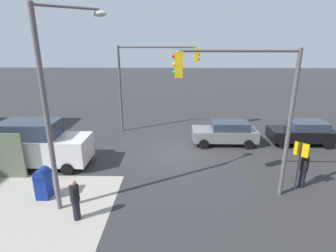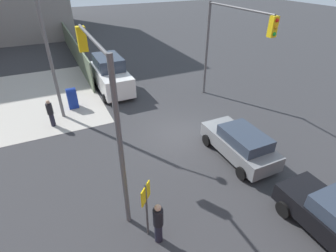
# 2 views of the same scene
# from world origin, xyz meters

# --- Properties ---
(ground_plane) EXTENTS (120.00, 120.00, 0.00)m
(ground_plane) POSITION_xyz_m (0.00, 0.00, 0.00)
(ground_plane) COLOR #333335
(sidewalk_corner) EXTENTS (12.00, 12.00, 0.01)m
(sidewalk_corner) POSITION_xyz_m (9.00, 9.00, 0.01)
(sidewalk_corner) COLOR #ADA89E
(sidewalk_corner) RESTS_ON ground
(construction_fence) EXTENTS (23.35, 0.12, 2.40)m
(construction_fence) POSITION_xyz_m (19.68, 3.20, 1.20)
(construction_fence) COLOR #607056
(construction_fence) RESTS_ON ground
(traffic_signal_nw_corner) EXTENTS (5.09, 0.36, 6.50)m
(traffic_signal_nw_corner) POSITION_xyz_m (-2.58, 4.50, 4.61)
(traffic_signal_nw_corner) COLOR #59595B
(traffic_signal_nw_corner) RESTS_ON ground
(traffic_signal_se_corner) EXTENTS (6.05, 0.36, 6.50)m
(traffic_signal_se_corner) POSITION_xyz_m (2.17, -4.50, 4.66)
(traffic_signal_se_corner) COLOR #59595B
(traffic_signal_se_corner) RESTS_ON ground
(street_lamp_corner) EXTENTS (2.28, 1.75, 8.00)m
(street_lamp_corner) POSITION_xyz_m (4.91, 5.57, 4.70)
(street_lamp_corner) COLOR slate
(street_lamp_corner) RESTS_ON ground
(warning_sign_two_way) EXTENTS (0.48, 0.48, 2.40)m
(warning_sign_two_way) POSITION_xyz_m (-5.40, 4.05, 1.64)
(warning_sign_two_way) COLOR #4C4C4C
(warning_sign_two_way) RESTS_ON ground
(mailbox_blue) EXTENTS (0.56, 0.64, 1.43)m
(mailbox_blue) POSITION_xyz_m (6.20, 5.00, 0.76)
(mailbox_blue) COLOR navy
(mailbox_blue) RESTS_ON ground
(sedan_gray) EXTENTS (4.32, 2.02, 1.62)m
(sedan_gray) POSITION_xyz_m (-3.13, -1.82, 0.84)
(sedan_gray) COLOR slate
(sedan_gray) RESTS_ON ground
(van_white_delivery) EXTENTS (5.40, 2.32, 2.62)m
(van_white_delivery) POSITION_xyz_m (7.96, 1.80, 1.28)
(van_white_delivery) COLOR white
(van_white_delivery) RESTS_ON ground
(pedestrian_crossing) EXTENTS (0.36, 0.36, 1.79)m
(pedestrian_crossing) POSITION_xyz_m (-5.80, 3.80, 0.93)
(pedestrian_crossing) COLOR black
(pedestrian_crossing) RESTS_ON ground
(pedestrian_waiting) EXTENTS (0.36, 0.36, 1.73)m
(pedestrian_waiting) POSITION_xyz_m (4.20, 6.50, 0.90)
(pedestrian_waiting) COLOR black
(pedestrian_waiting) RESTS_ON ground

